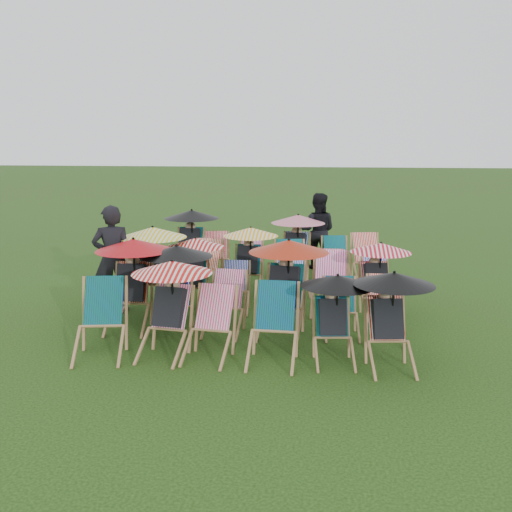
# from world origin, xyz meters

# --- Properties ---
(ground) EXTENTS (100.00, 100.00, 0.00)m
(ground) POSITION_xyz_m (0.00, 0.00, 0.00)
(ground) COLOR black
(ground) RESTS_ON ground
(deckchair_0) EXTENTS (0.83, 1.04, 1.02)m
(deckchair_0) POSITION_xyz_m (-1.99, -2.31, 0.51)
(deckchair_0) COLOR #9E754A
(deckchair_0) RESTS_ON ground
(deckchair_1) EXTENTS (1.10, 1.17, 1.31)m
(deckchair_1) POSITION_xyz_m (-1.09, -2.17, 0.69)
(deckchair_1) COLOR #9E754A
(deckchair_1) RESTS_ON ground
(deckchair_2) EXTENTS (0.72, 0.93, 0.94)m
(deckchair_2) POSITION_xyz_m (-0.49, -2.22, 0.47)
(deckchair_2) COLOR #9E754A
(deckchair_2) RESTS_ON ground
(deckchair_3) EXTENTS (0.70, 0.96, 1.01)m
(deckchair_3) POSITION_xyz_m (0.38, -2.24, 0.50)
(deckchair_3) COLOR #9E754A
(deckchair_3) RESTS_ON ground
(deckchair_4) EXTENTS (0.98, 1.05, 1.17)m
(deckchair_4) POSITION_xyz_m (1.19, -2.13, 0.61)
(deckchair_4) COLOR #9E754A
(deckchair_4) RESTS_ON ground
(deckchair_5) EXTENTS (1.05, 1.13, 1.25)m
(deckchair_5) POSITION_xyz_m (1.90, -2.26, 0.66)
(deckchair_5) COLOR #9E754A
(deckchair_5) RESTS_ON ground
(deckchair_6) EXTENTS (1.19, 1.25, 1.41)m
(deckchair_6) POSITION_xyz_m (-1.97, -1.11, 0.74)
(deckchair_6) COLOR #9E754A
(deckchair_6) RESTS_ON ground
(deckchair_7) EXTENTS (1.11, 1.21, 1.32)m
(deckchair_7) POSITION_xyz_m (-1.26, -1.12, 0.70)
(deckchair_7) COLOR #9E754A
(deckchair_7) RESTS_ON ground
(deckchair_8) EXTENTS (0.66, 0.88, 0.91)m
(deckchair_8) POSITION_xyz_m (-0.47, -1.15, 0.45)
(deckchair_8) COLOR #9E754A
(deckchair_8) RESTS_ON ground
(deckchair_9) EXTENTS (1.21, 1.28, 1.44)m
(deckchair_9) POSITION_xyz_m (0.44, -1.10, 0.76)
(deckchair_9) COLOR #9E754A
(deckchair_9) RESTS_ON ground
(deckchair_10) EXTENTS (0.61, 0.81, 0.84)m
(deckchair_10) POSITION_xyz_m (1.31, -1.07, 0.42)
(deckchair_10) COLOR #9E754A
(deckchair_10) RESTS_ON ground
(deckchair_11) EXTENTS (0.62, 0.85, 0.90)m
(deckchair_11) POSITION_xyz_m (1.95, -1.17, 0.45)
(deckchair_11) COLOR #9E754A
(deckchair_11) RESTS_ON ground
(deckchair_12) EXTENTS (1.19, 1.26, 1.42)m
(deckchair_12) POSITION_xyz_m (-2.02, 0.05, 0.75)
(deckchair_12) COLOR #9E754A
(deckchair_12) RESTS_ON ground
(deckchair_13) EXTENTS (1.03, 1.09, 1.22)m
(deckchair_13) POSITION_xyz_m (-1.26, 0.13, 0.64)
(deckchair_13) COLOR #9E754A
(deckchair_13) RESTS_ON ground
(deckchair_14) EXTENTS (0.58, 0.78, 0.82)m
(deckchair_14) POSITION_xyz_m (-0.49, 0.00, 0.41)
(deckchair_14) COLOR #9E754A
(deckchair_14) RESTS_ON ground
(deckchair_15) EXTENTS (0.66, 0.87, 0.89)m
(deckchair_15) POSITION_xyz_m (0.42, 0.04, 0.45)
(deckchair_15) COLOR #9E754A
(deckchair_15) RESTS_ON ground
(deckchair_16) EXTENTS (0.70, 0.96, 1.01)m
(deckchair_16) POSITION_xyz_m (1.15, 0.06, 0.51)
(deckchair_16) COLOR #9E754A
(deckchair_16) RESTS_ON ground
(deckchair_17) EXTENTS (1.03, 1.12, 1.22)m
(deckchair_17) POSITION_xyz_m (1.96, 0.04, 0.64)
(deckchair_17) COLOR #9E754A
(deckchair_17) RESTS_ON ground
(deckchair_18) EXTENTS (0.65, 0.84, 0.84)m
(deckchair_18) POSITION_xyz_m (-1.88, 1.19, 0.42)
(deckchair_18) COLOR #9E754A
(deckchair_18) RESTS_ON ground
(deckchair_19) EXTENTS (0.72, 0.94, 0.97)m
(deckchair_19) POSITION_xyz_m (-1.29, 1.24, 0.48)
(deckchair_19) COLOR #9E754A
(deckchair_19) RESTS_ON ground
(deckchair_20) EXTENTS (1.06, 1.10, 1.26)m
(deckchair_20) POSITION_xyz_m (-0.41, 1.18, 0.67)
(deckchair_20) COLOR #9E754A
(deckchair_20) RESTS_ON ground
(deckchair_21) EXTENTS (0.82, 1.02, 0.99)m
(deckchair_21) POSITION_xyz_m (0.44, 1.22, 0.49)
(deckchair_21) COLOR #9E754A
(deckchair_21) RESTS_ON ground
(deckchair_22) EXTENTS (0.57, 0.79, 0.84)m
(deckchair_22) POSITION_xyz_m (1.19, 1.14, 0.42)
(deckchair_22) COLOR #9E754A
(deckchair_22) RESTS_ON ground
(deckchair_23) EXTENTS (0.61, 0.82, 0.85)m
(deckchair_23) POSITION_xyz_m (2.03, 1.20, 0.43)
(deckchair_23) COLOR #9E754A
(deckchair_23) RESTS_ON ground
(deckchair_24) EXTENTS (1.19, 1.25, 1.41)m
(deckchair_24) POSITION_xyz_m (-1.87, 2.49, 0.75)
(deckchair_24) COLOR #9E754A
(deckchair_24) RESTS_ON ground
(deckchair_25) EXTENTS (0.74, 0.94, 0.93)m
(deckchair_25) POSITION_xyz_m (-1.27, 2.40, 0.46)
(deckchair_25) COLOR #9E754A
(deckchair_25) RESTS_ON ground
(deckchair_26) EXTENTS (0.63, 0.84, 0.86)m
(deckchair_26) POSITION_xyz_m (-0.50, 2.40, 0.43)
(deckchair_26) COLOR #9E754A
(deckchair_26) RESTS_ON ground
(deckchair_27) EXTENTS (1.14, 1.21, 1.36)m
(deckchair_27) POSITION_xyz_m (0.43, 2.42, 0.72)
(deckchair_27) COLOR #9E754A
(deckchair_27) RESTS_ON ground
(deckchair_28) EXTENTS (0.70, 0.90, 0.90)m
(deckchair_28) POSITION_xyz_m (1.31, 2.29, 0.45)
(deckchair_28) COLOR #9E754A
(deckchair_28) RESTS_ON ground
(deckchair_29) EXTENTS (0.79, 1.00, 0.98)m
(deckchair_29) POSITION_xyz_m (1.97, 2.28, 0.49)
(deckchair_29) COLOR #9E754A
(deckchair_29) RESTS_ON ground
(person_left) EXTENTS (0.78, 0.64, 1.84)m
(person_left) POSITION_xyz_m (-2.56, -0.25, 0.92)
(person_left) COLOR black
(person_left) RESTS_ON ground
(person_rear) EXTENTS (0.92, 0.76, 1.73)m
(person_rear) POSITION_xyz_m (0.89, 3.50, 0.87)
(person_rear) COLOR black
(person_rear) RESTS_ON ground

